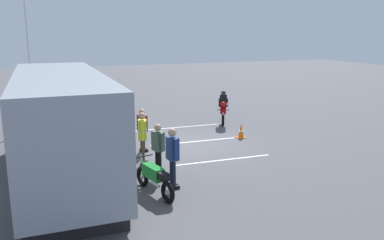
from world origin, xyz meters
TOP-DOWN VIEW (x-y plane):
  - ground_plane at (0.00, 0.00)m, footprint 80.00×80.00m
  - tour_bus at (-1.99, 4.93)m, footprint 9.10×2.72m
  - spectator_far_left at (-4.14, 2.11)m, footprint 0.57×0.32m
  - spectator_left at (-2.92, 2.16)m, footprint 0.58×0.37m
  - spectator_centre at (-1.70, 2.32)m, footprint 0.57×0.39m
  - spectator_right at (-0.24, 1.94)m, footprint 0.58×0.35m
  - spectator_far_right at (1.08, 2.06)m, footprint 0.58×0.38m
  - parked_motorcycle_silver at (-4.36, 2.72)m, footprint 2.03×0.69m
  - stunt_motorcycle at (2.76, -2.96)m, footprint 1.86×1.16m
  - flagpole at (5.42, 5.65)m, footprint 0.78×0.36m
  - traffic_cone at (0.16, -2.52)m, footprint 0.34×0.34m
  - bay_line_a at (-2.32, -0.41)m, footprint 0.27×3.73m
  - bay_line_b at (0.34, -0.41)m, footprint 0.27×3.73m
  - bay_line_c at (3.00, -0.41)m, footprint 0.31×4.66m

SIDE VIEW (x-z plane):
  - ground_plane at x=0.00m, z-range 0.00..0.00m
  - bay_line_a at x=-2.32m, z-range 0.00..0.01m
  - bay_line_b at x=0.34m, z-range 0.00..0.01m
  - bay_line_c at x=3.00m, z-range 0.00..0.01m
  - traffic_cone at x=0.16m, z-range -0.01..0.62m
  - parked_motorcycle_silver at x=-4.36m, z-range -0.01..0.97m
  - spectator_right at x=-0.24m, z-range 0.15..1.81m
  - spectator_left at x=-2.92m, z-range 0.15..1.82m
  - stunt_motorcycle at x=2.76m, z-range 0.16..1.84m
  - spectator_far_right at x=1.08m, z-range 0.17..1.93m
  - spectator_far_left at x=-4.14m, z-range 0.18..1.98m
  - spectator_centre at x=-1.70m, z-range 0.19..2.01m
  - tour_bus at x=-1.99m, z-range 0.02..3.27m
  - flagpole at x=5.42m, z-range -0.04..7.12m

